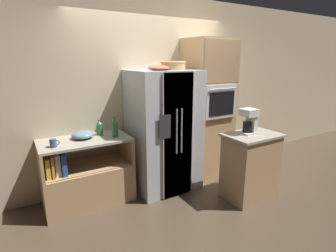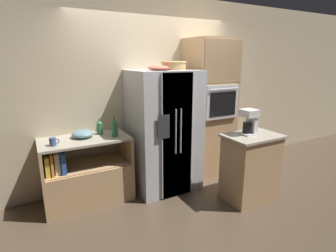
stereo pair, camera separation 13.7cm
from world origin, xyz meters
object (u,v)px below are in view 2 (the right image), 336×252
object	(u,v)px
wall_oven	(209,109)
bottle_short	(100,127)
fruit_bowl	(158,68)
coffee_maker	(250,121)
bottle_tall	(114,127)
mug	(53,142)
refrigerator	(164,131)
mixing_bowl	(83,134)
wicker_basket	(174,65)

from	to	relation	value
wall_oven	bottle_short	world-z (taller)	wall_oven
fruit_bowl	coffee_maker	size ratio (longest dim) A/B	0.85
bottle_tall	mug	world-z (taller)	bottle_tall
fruit_bowl	mug	size ratio (longest dim) A/B	2.57
refrigerator	mixing_bowl	xyz separation A→B (m)	(-1.12, 0.16, 0.07)
refrigerator	fruit_bowl	size ratio (longest dim) A/B	6.08
wall_oven	bottle_short	distance (m)	1.76
mixing_bowl	coffee_maker	size ratio (longest dim) A/B	0.83
wall_oven	bottle_short	size ratio (longest dim) A/B	10.16
refrigerator	coffee_maker	distance (m)	1.20
fruit_bowl	mixing_bowl	xyz separation A→B (m)	(-0.99, 0.24, -0.84)
mug	coffee_maker	distance (m)	2.47
refrigerator	bottle_short	xyz separation A→B (m)	(-0.88, 0.20, 0.12)
bottle_tall	mug	bearing A→B (deg)	-178.04
wicker_basket	bottle_tall	world-z (taller)	wicker_basket
wall_oven	mixing_bowl	world-z (taller)	wall_oven
fruit_bowl	bottle_tall	distance (m)	0.98
bottle_tall	bottle_short	bearing A→B (deg)	127.09
fruit_bowl	mug	world-z (taller)	fruit_bowl
wall_oven	wicker_basket	world-z (taller)	wall_oven
refrigerator	bottle_tall	bearing A→B (deg)	179.90
wall_oven	refrigerator	bearing A→B (deg)	-174.16
fruit_bowl	bottle_tall	size ratio (longest dim) A/B	1.05
refrigerator	fruit_bowl	world-z (taller)	fruit_bowl
refrigerator	wicker_basket	distance (m)	0.95
mixing_bowl	coffee_maker	world-z (taller)	coffee_maker
fruit_bowl	bottle_short	world-z (taller)	fruit_bowl
wall_oven	wicker_basket	bearing A→B (deg)	-174.07
bottle_tall	mixing_bowl	world-z (taller)	bottle_tall
refrigerator	wall_oven	xyz separation A→B (m)	(0.87, 0.09, 0.23)
refrigerator	bottle_tall	xyz separation A→B (m)	(-0.74, 0.00, 0.14)
refrigerator	wall_oven	size ratio (longest dim) A/B	0.79
fruit_bowl	coffee_maker	world-z (taller)	fruit_bowl
bottle_tall	mug	size ratio (longest dim) A/B	2.44
bottle_tall	coffee_maker	xyz separation A→B (m)	(1.56, -0.85, 0.09)
wall_oven	wicker_basket	distance (m)	1.00
coffee_maker	bottle_tall	bearing A→B (deg)	151.44
wicker_basket	bottle_short	distance (m)	1.34
wall_oven	wicker_basket	size ratio (longest dim) A/B	6.12
bottle_tall	fruit_bowl	bearing A→B (deg)	-7.68
mug	fruit_bowl	bearing A→B (deg)	-2.35
wicker_basket	mixing_bowl	size ratio (longest dim) A/B	1.28
refrigerator	bottle_short	size ratio (longest dim) A/B	8.05
bottle_short	wicker_basket	bearing A→B (deg)	-9.80
mixing_bowl	coffee_maker	distance (m)	2.19
wicker_basket	fruit_bowl	world-z (taller)	wicker_basket
fruit_bowl	wall_oven	bearing A→B (deg)	9.66
wicker_basket	mixing_bowl	world-z (taller)	wicker_basket
bottle_tall	mug	distance (m)	0.76
wicker_basket	coffee_maker	bearing A→B (deg)	-52.70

